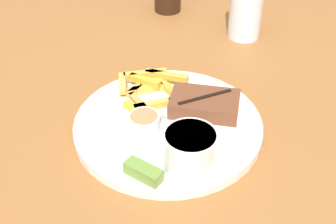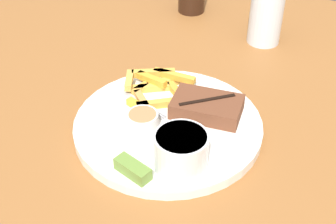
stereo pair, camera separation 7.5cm
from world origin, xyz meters
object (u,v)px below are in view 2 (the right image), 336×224
(coleslaw_cup, at_px, (181,150))
(fork_utensil, at_px, (135,100))
(steak_portion, at_px, (207,107))
(drinking_glass, at_px, (266,16))
(dipping_sauce_cup, at_px, (143,121))
(pickle_spear, at_px, (135,170))
(dinner_plate, at_px, (168,126))

(coleslaw_cup, xyz_separation_m, fork_utensil, (-0.13, 0.12, -0.03))
(steak_portion, xyz_separation_m, drinking_glass, (0.02, 0.31, 0.03))
(dipping_sauce_cup, xyz_separation_m, drinking_glass, (0.10, 0.39, 0.02))
(drinking_glass, bearing_deg, fork_utensil, -114.62)
(pickle_spear, xyz_separation_m, drinking_glass, (0.07, 0.49, 0.03))
(dipping_sauce_cup, bearing_deg, coleslaw_cup, -32.55)
(dinner_plate, bearing_deg, steak_portion, 42.03)
(coleslaw_cup, relative_size, dipping_sauce_cup, 1.57)
(dinner_plate, height_order, coleslaw_cup, coleslaw_cup)
(steak_portion, relative_size, drinking_glass, 1.01)
(steak_portion, bearing_deg, drinking_glass, 85.91)
(drinking_glass, bearing_deg, dipping_sauce_cup, -104.85)
(dipping_sauce_cup, distance_m, fork_utensil, 0.08)
(dipping_sauce_cup, relative_size, fork_utensil, 0.39)
(drinking_glass, bearing_deg, pickle_spear, -98.15)
(coleslaw_cup, distance_m, fork_utensil, 0.18)
(dipping_sauce_cup, relative_size, drinking_glass, 0.42)
(pickle_spear, bearing_deg, dinner_plate, 91.51)
(dinner_plate, xyz_separation_m, steak_portion, (0.05, 0.05, 0.02))
(pickle_spear, height_order, fork_utensil, pickle_spear)
(steak_portion, distance_m, fork_utensil, 0.13)
(dipping_sauce_cup, bearing_deg, dinner_plate, 47.43)
(dinner_plate, relative_size, dipping_sauce_cup, 6.16)
(coleslaw_cup, distance_m, pickle_spear, 0.07)
(dinner_plate, distance_m, coleslaw_cup, 0.11)
(dinner_plate, xyz_separation_m, coleslaw_cup, (0.06, -0.09, 0.04))
(dinner_plate, bearing_deg, pickle_spear, -88.49)
(dipping_sauce_cup, height_order, fork_utensil, dipping_sauce_cup)
(steak_portion, distance_m, pickle_spear, 0.18)
(pickle_spear, distance_m, fork_utensil, 0.18)
(dinner_plate, bearing_deg, fork_utensil, 157.81)
(steak_portion, height_order, pickle_spear, steak_portion)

